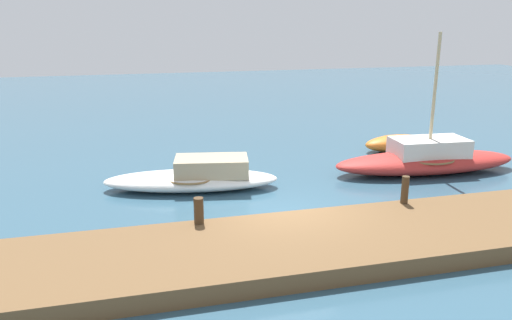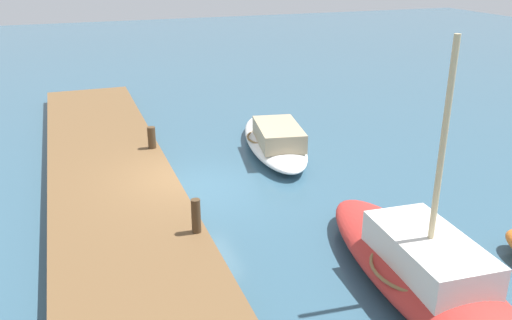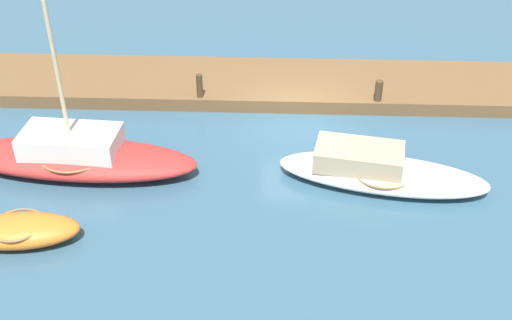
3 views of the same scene
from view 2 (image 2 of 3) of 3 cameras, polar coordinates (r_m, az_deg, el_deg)
ground_plane at (r=16.03m, az=-6.62°, el=-3.04°), size 84.00×84.00×0.00m
dock_platform at (r=15.65m, az=-14.62°, el=-3.32°), size 23.40×3.52×0.47m
motorboat_white at (r=18.76m, az=2.03°, el=2.16°), size 6.21×2.91×1.11m
sailboat_red at (r=11.63m, az=17.24°, el=-11.08°), size 7.33×2.54×5.24m
mooring_post_west at (r=18.05m, az=-10.93°, el=2.33°), size 0.26×0.26×0.72m
mooring_post_mid_west at (r=12.52m, az=-6.33°, el=-5.87°), size 0.21×0.21×0.83m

